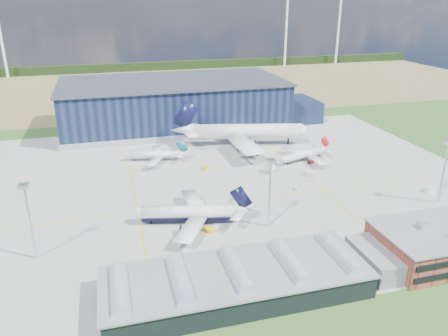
% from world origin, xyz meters
% --- Properties ---
extents(ground, '(600.00, 600.00, 0.00)m').
position_xyz_m(ground, '(0.00, 0.00, 0.00)').
color(ground, '#284C1C').
rests_on(ground, ground).
extents(apron, '(220.00, 160.00, 0.08)m').
position_xyz_m(apron, '(0.00, 10.00, 0.03)').
color(apron, gray).
rests_on(apron, ground).
extents(farmland, '(600.00, 220.00, 0.01)m').
position_xyz_m(farmland, '(0.00, 220.00, 0.00)').
color(farmland, olive).
rests_on(farmland, ground).
extents(treeline, '(600.00, 8.00, 8.00)m').
position_xyz_m(treeline, '(0.00, 300.00, 4.00)').
color(treeline, black).
rests_on(treeline, ground).
extents(hangar, '(145.00, 62.00, 26.10)m').
position_xyz_m(hangar, '(2.81, 94.80, 11.62)').
color(hangar, black).
rests_on(hangar, ground).
extents(glass_concourse, '(78.00, 23.00, 8.60)m').
position_xyz_m(glass_concourse, '(-6.45, -60.00, 3.69)').
color(glass_concourse, black).
rests_on(glass_concourse, ground).
extents(light_mast_west, '(2.60, 2.60, 23.00)m').
position_xyz_m(light_mast_west, '(-60.00, -30.00, 15.43)').
color(light_mast_west, silver).
rests_on(light_mast_west, ground).
extents(light_mast_center, '(2.60, 2.60, 23.00)m').
position_xyz_m(light_mast_center, '(10.00, -30.00, 15.43)').
color(light_mast_center, silver).
rests_on(light_mast_center, ground).
extents(light_mast_east, '(2.60, 2.60, 23.00)m').
position_xyz_m(light_mast_east, '(75.00, -30.00, 15.43)').
color(light_mast_east, silver).
rests_on(light_mast_east, ground).
extents(airliner_navy, '(47.20, 46.58, 12.76)m').
position_xyz_m(airliner_navy, '(-14.53, -21.39, 6.38)').
color(airliner_navy, white).
rests_on(airliner_navy, ground).
extents(airliner_red, '(36.39, 35.98, 9.49)m').
position_xyz_m(airliner_red, '(46.63, 22.00, 4.75)').
color(airliner_red, white).
rests_on(airliner_red, ground).
extents(airliner_widebody, '(80.87, 79.78, 21.99)m').
position_xyz_m(airliner_widebody, '(28.72, 50.38, 10.99)').
color(airliner_widebody, white).
rests_on(airliner_widebody, ground).
extents(airliner_regional, '(34.45, 33.98, 9.39)m').
position_xyz_m(airliner_regional, '(-18.11, 40.00, 4.70)').
color(airliner_regional, white).
rests_on(airliner_regional, ground).
extents(gse_tug_a, '(3.61, 4.00, 1.42)m').
position_xyz_m(gse_tug_a, '(-9.29, -28.40, 0.71)').
color(gse_tug_a, gold).
rests_on(gse_tug_a, ground).
extents(gse_van_a, '(5.74, 3.30, 2.36)m').
position_xyz_m(gse_van_a, '(8.83, -7.14, 1.18)').
color(gse_van_a, silver).
rests_on(gse_van_a, ground).
extents(gse_cart_a, '(2.49, 3.18, 1.22)m').
position_xyz_m(gse_cart_a, '(30.56, -6.57, 0.61)').
color(gse_cart_a, silver).
rests_on(gse_cart_a, ground).
extents(gse_van_b, '(4.12, 4.80, 2.02)m').
position_xyz_m(gse_van_b, '(42.04, 4.70, 1.01)').
color(gse_van_b, silver).
rests_on(gse_van_b, ground).
extents(gse_tug_c, '(3.07, 3.77, 1.43)m').
position_xyz_m(gse_tug_c, '(1.63, 23.09, 0.71)').
color(gse_tug_c, gold).
rests_on(gse_tug_c, ground).
extents(gse_van_c, '(4.95, 3.46, 2.16)m').
position_xyz_m(gse_van_c, '(78.66, -21.13, 1.08)').
color(gse_van_c, silver).
rests_on(gse_van_c, ground).
extents(airstair, '(2.92, 5.36, 3.25)m').
position_xyz_m(airstair, '(26.83, 12.58, 1.63)').
color(airstair, silver).
rests_on(airstair, ground).
extents(car_b, '(3.43, 1.41, 1.11)m').
position_xyz_m(car_b, '(61.10, -48.00, 0.55)').
color(car_b, '#99999E').
rests_on(car_b, ground).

